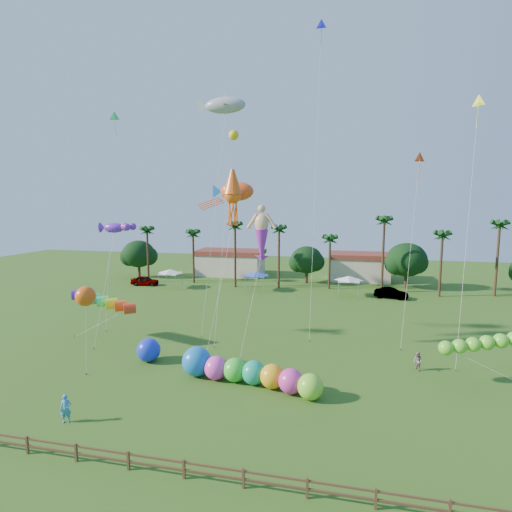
% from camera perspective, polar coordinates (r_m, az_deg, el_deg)
% --- Properties ---
extents(ground, '(160.00, 160.00, 0.00)m').
position_cam_1_polar(ground, '(27.37, -4.97, -21.80)').
color(ground, '#285116').
rests_on(ground, ground).
extents(tree_line, '(69.46, 8.91, 11.00)m').
position_cam_1_polar(tree_line, '(67.47, 9.35, -0.50)').
color(tree_line, '#3A2819').
rests_on(tree_line, ground).
extents(buildings_row, '(35.00, 7.00, 4.00)m').
position_cam_1_polar(buildings_row, '(74.37, 4.46, -1.48)').
color(buildings_row, beige).
rests_on(buildings_row, ground).
extents(tent_row, '(31.00, 4.00, 0.60)m').
position_cam_1_polar(tent_row, '(61.50, -0.06, -2.60)').
color(tent_row, white).
rests_on(tent_row, ground).
extents(fence, '(36.12, 0.12, 1.00)m').
position_cam_1_polar(fence, '(22.27, -10.27, -27.53)').
color(fence, brown).
rests_on(fence, ground).
extents(car_a, '(4.74, 2.28, 1.56)m').
position_cam_1_polar(car_a, '(69.22, -15.58, -3.41)').
color(car_a, '#4C4C54').
rests_on(car_a, ground).
extents(car_b, '(4.87, 2.73, 1.52)m').
position_cam_1_polar(car_b, '(60.61, 18.74, -5.05)').
color(car_b, '#4C4C54').
rests_on(car_b, ground).
extents(spectator_a, '(0.77, 0.67, 1.77)m').
position_cam_1_polar(spectator_a, '(28.68, -25.54, -19.08)').
color(spectator_a, '#388CC6').
rests_on(spectator_a, ground).
extents(spectator_b, '(0.91, 0.95, 1.55)m').
position_cam_1_polar(spectator_b, '(35.73, 22.11, -13.77)').
color(spectator_b, gray).
rests_on(spectator_b, ground).
extents(caterpillar_inflatable, '(11.28, 4.19, 2.31)m').
position_cam_1_polar(caterpillar_inflatable, '(30.94, -1.71, -16.19)').
color(caterpillar_inflatable, '#FF43CB').
rests_on(caterpillar_inflatable, ground).
extents(blue_ball, '(2.01, 2.01, 2.01)m').
position_cam_1_polar(blue_ball, '(36.17, -15.09, -12.84)').
color(blue_ball, '#1933E2').
rests_on(blue_ball, ground).
extents(rainbow_tube, '(8.77, 4.16, 4.18)m').
position_cam_1_polar(rainbow_tube, '(40.57, -19.95, -6.90)').
color(rainbow_tube, red).
rests_on(rainbow_tube, ground).
extents(green_worm, '(9.43, 1.87, 3.40)m').
position_cam_1_polar(green_worm, '(33.52, 25.50, -11.77)').
color(green_worm, '#60D12E').
rests_on(green_worm, ground).
extents(orange_ball_kite, '(1.76, 1.86, 6.90)m').
position_cam_1_polar(orange_ball_kite, '(34.58, -23.17, -5.31)').
color(orange_ball_kite, '#E35312').
rests_on(orange_ball_kite, ground).
extents(merman_kite, '(2.28, 4.90, 12.89)m').
position_cam_1_polar(merman_kite, '(36.17, 0.80, 2.77)').
color(merman_kite, '#E4AF81').
rests_on(merman_kite, ground).
extents(fish_kite, '(5.06, 5.10, 15.70)m').
position_cam_1_polar(fish_kite, '(39.90, -2.73, 9.20)').
color(fish_kite, '#FA521B').
rests_on(fish_kite, ground).
extents(shark_kite, '(6.17, 6.87, 24.90)m').
position_cam_1_polar(shark_kite, '(45.44, -4.42, 20.66)').
color(shark_kite, '#9BA0A9').
rests_on(shark_kite, ground).
extents(squid_kite, '(2.39, 5.59, 16.68)m').
position_cam_1_polar(squid_kite, '(37.44, -3.35, 8.64)').
color(squid_kite, '#F75D14').
rests_on(squid_kite, ground).
extents(lobster_kite, '(3.80, 4.63, 11.82)m').
position_cam_1_polar(lobster_kite, '(41.33, -19.63, 3.83)').
color(lobster_kite, purple).
rests_on(lobster_kite, ground).
extents(delta_kite_red, '(1.99, 3.50, 18.24)m').
position_cam_1_polar(delta_kite_red, '(41.29, 22.30, 12.38)').
color(delta_kite_red, red).
rests_on(delta_kite_red, ground).
extents(delta_kite_yellow, '(1.80, 3.61, 22.15)m').
position_cam_1_polar(delta_kite_yellow, '(38.69, 29.14, 18.08)').
color(delta_kite_yellow, '#ECFF1A').
rests_on(delta_kite_yellow, ground).
extents(delta_kite_green, '(1.25, 3.61, 23.26)m').
position_cam_1_polar(delta_kite_green, '(47.33, -19.61, 17.74)').
color(delta_kite_green, '#32D86E').
rests_on(delta_kite_green, ground).
extents(delta_kite_blue, '(1.19, 4.15, 31.39)m').
position_cam_1_polar(delta_kite_blue, '(45.13, 9.26, 28.84)').
color(delta_kite_blue, '#1619CC').
rests_on(delta_kite_blue, ground).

